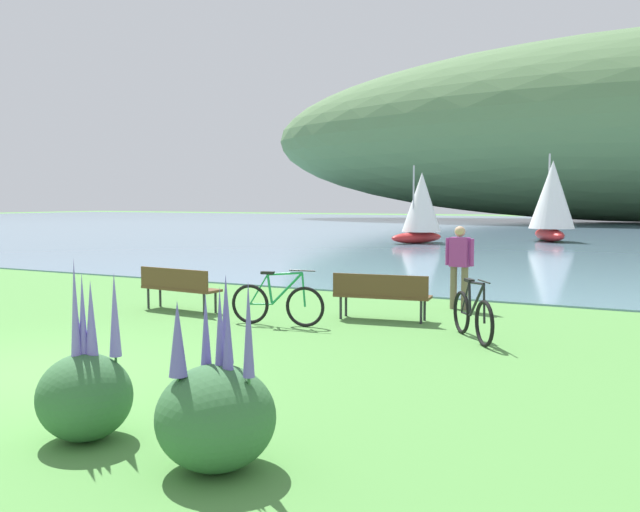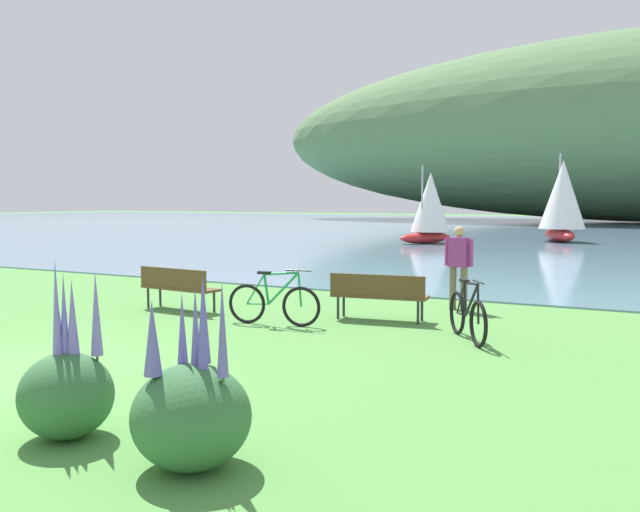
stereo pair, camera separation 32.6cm
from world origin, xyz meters
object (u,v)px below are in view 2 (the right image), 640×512
Objects in this scene: park_bench_near_camera at (177,285)px; park_bench_further_along at (379,293)px; bicycle_leaning_near_bench at (467,316)px; sailboat_toward_hillside at (562,200)px; bicycle_beside_path at (274,303)px; sailboat_mid_bay at (430,207)px; person_at_shoreline at (459,262)px.

park_bench_near_camera is 0.99× the size of park_bench_further_along.
bicycle_leaning_near_bench is 27.30m from sailboat_toward_hillside.
sailboat_mid_bay reaches higher than bicycle_beside_path.
bicycle_beside_path is at bearing -91.12° from sailboat_toward_hillside.
bicycle_beside_path is at bearing -77.26° from sailboat_mid_bay.
sailboat_mid_bay is (-5.19, 22.98, 1.50)m from bicycle_beside_path.
bicycle_beside_path is at bearing -138.26° from park_bench_further_along.
bicycle_beside_path is 0.37× the size of sailboat_toward_hillside.
person_at_shoreline reaches higher than bicycle_leaning_near_bench.
park_bench_near_camera is at bearing 179.12° from bicycle_leaning_near_bench.
bicycle_beside_path is (-1.47, -1.31, -0.12)m from park_bench_further_along.
sailboat_mid_bay reaches higher than person_at_shoreline.
sailboat_toward_hillside reaches higher than sailboat_mid_bay.
sailboat_toward_hillside is at bearing 92.04° from park_bench_further_along.
person_at_shoreline is 0.43× the size of sailboat_mid_bay.
person_at_shoreline is at bearing 64.96° from park_bench_further_along.
park_bench_further_along is (4.05, 0.88, 0.00)m from park_bench_near_camera.
park_bench_further_along is at bearing -115.04° from person_at_shoreline.
sailboat_toward_hillside reaches higher than park_bench_near_camera.
sailboat_toward_hillside is at bearing 37.78° from sailboat_mid_bay.
sailboat_mid_bay is 7.26m from sailboat_toward_hillside.
park_bench_further_along is 22.71m from sailboat_mid_bay.
sailboat_toward_hillside is at bearing 83.41° from park_bench_near_camera.
sailboat_mid_bay reaches higher than bicycle_leaning_near_bench.
bicycle_beside_path is 0.44× the size of sailboat_mid_bay.
bicycle_leaning_near_bench is at bearing 5.63° from bicycle_beside_path.
sailboat_toward_hillside is (3.12, 26.99, 1.72)m from park_bench_near_camera.
park_bench_near_camera is 0.47× the size of sailboat_mid_bay.
sailboat_toward_hillside is at bearing 96.11° from bicycle_leaning_near_bench.
bicycle_leaning_near_bench and bicycle_beside_path have the same top height.
park_bench_further_along is 2.20m from bicycle_leaning_near_bench.
person_at_shoreline is at bearing 53.92° from bicycle_beside_path.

